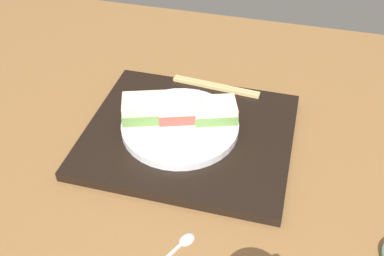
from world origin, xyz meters
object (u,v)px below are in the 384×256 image
Objects in this scene: sandwich_plate at (180,126)px; sandwich_near at (215,113)px; sandwich_far at (144,112)px; sandwich_middle at (180,111)px; chopsticks_pair at (216,86)px; teaspoon at (182,243)px.

sandwich_plate is 7.31cm from sandwich_near.
sandwich_near is at bearing -163.24° from sandwich_plate.
sandwich_near is 0.99× the size of sandwich_far.
sandwich_far is at bearing 16.76° from sandwich_middle.
sandwich_far is (6.34, 1.91, 0.08)cm from sandwich_middle.
sandwich_plate is 2.40× the size of sandwich_middle.
teaspoon is (-3.27, 38.77, -1.93)cm from chopsticks_pair.
sandwich_far is 20.07cm from chopsticks_pair.
sandwich_plate is at bearing -163.24° from sandwich_far.
sandwich_near is 1.00× the size of sandwich_middle.
sandwich_far reaches higher than sandwich_near.
sandwich_near is 26.29cm from teaspoon.
sandwich_far is (6.34, 1.91, 3.65)cm from sandwich_plate.
chopsticks_pair is (2.63, -13.05, -3.52)cm from sandwich_near.
sandwich_far is at bearing 16.76° from sandwich_plate.
chopsticks_pair is (-3.71, -14.97, -0.44)cm from sandwich_plate.
sandwich_plate is 2.40× the size of sandwich_near.
sandwich_plate is 2.57× the size of teaspoon.
sandwich_plate is 2.37× the size of sandwich_far.
sandwich_middle reaches higher than sandwich_plate.
teaspoon is (-13.33, 21.89, -6.01)cm from sandwich_far.
sandwich_middle reaches higher than teaspoon.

